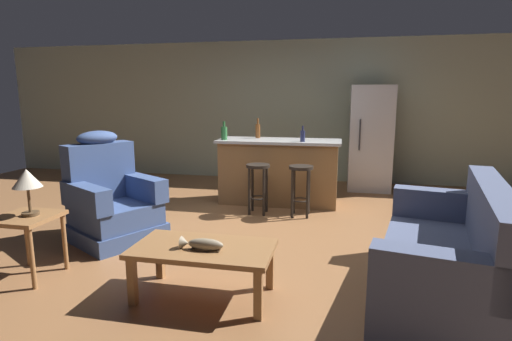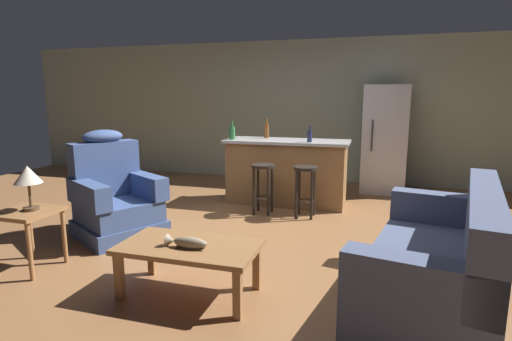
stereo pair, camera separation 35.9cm
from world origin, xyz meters
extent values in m
plane|color=brown|center=(0.00, 0.00, 0.00)|extent=(12.00, 12.00, 0.00)
cube|color=#9EA88E|center=(0.00, 3.12, 1.30)|extent=(12.00, 0.05, 2.60)
cube|color=olive|center=(-0.14, -1.63, 0.40)|extent=(1.10, 0.60, 0.04)
cube|color=olive|center=(-0.63, -1.87, 0.19)|extent=(0.06, 0.06, 0.38)
cube|color=olive|center=(0.35, -1.87, 0.19)|extent=(0.06, 0.06, 0.38)
cube|color=olive|center=(-0.63, -1.39, 0.19)|extent=(0.06, 0.06, 0.38)
cube|color=olive|center=(0.35, -1.39, 0.19)|extent=(0.06, 0.06, 0.38)
cube|color=#4C3823|center=(-0.09, -1.70, 0.43)|extent=(0.22, 0.07, 0.01)
ellipsoid|color=gray|center=(-0.09, -1.70, 0.46)|extent=(0.28, 0.09, 0.09)
cone|color=gray|center=(-0.26, -1.70, 0.46)|extent=(0.06, 0.10, 0.10)
cube|color=#4C5675|center=(1.67, -1.30, 0.10)|extent=(1.20, 2.03, 0.20)
cube|color=#4C5675|center=(1.67, -1.30, 0.31)|extent=(1.20, 2.03, 0.22)
cube|color=#4C5675|center=(1.98, -1.36, 0.68)|extent=(0.57, 1.90, 0.52)
cube|color=#4C5675|center=(1.50, -2.13, 0.56)|extent=(0.86, 0.36, 0.28)
cube|color=#4C5675|center=(1.84, -0.46, 0.56)|extent=(0.86, 0.36, 0.28)
cube|color=#384C7A|center=(-1.52, -0.61, 0.09)|extent=(1.15, 1.15, 0.18)
cube|color=#384C7A|center=(-1.52, -0.61, 0.30)|extent=(1.07, 1.05, 0.24)
cube|color=#384C7A|center=(-1.78, -0.46, 0.74)|extent=(0.58, 0.78, 0.64)
ellipsoid|color=#384C7A|center=(-1.78, -0.46, 1.12)|extent=(0.46, 0.53, 0.16)
cube|color=#384C7A|center=(-1.34, -0.33, 0.55)|extent=(0.78, 0.55, 0.26)
cube|color=#384C7A|center=(-1.67, -0.90, 0.55)|extent=(0.78, 0.55, 0.26)
cube|color=olive|center=(-1.76, -1.61, 0.54)|extent=(0.48, 0.48, 0.04)
cylinder|color=olive|center=(-1.56, -1.81, 0.26)|extent=(0.04, 0.04, 0.52)
cylinder|color=olive|center=(-1.96, -1.41, 0.26)|extent=(0.04, 0.04, 0.52)
cylinder|color=olive|center=(-1.56, -1.41, 0.26)|extent=(0.04, 0.04, 0.52)
cylinder|color=#4C3823|center=(-1.72, -1.60, 0.58)|extent=(0.14, 0.14, 0.03)
cylinder|color=#4C3823|center=(-1.72, -1.60, 0.70)|extent=(0.02, 0.02, 0.22)
cone|color=#BCB29E|center=(-1.72, -1.60, 0.89)|extent=(0.24, 0.24, 0.16)
cube|color=olive|center=(0.00, 1.35, 0.45)|extent=(1.71, 0.63, 0.91)
cube|color=#B2B2B2|center=(0.00, 1.35, 0.93)|extent=(1.80, 0.70, 0.04)
cylinder|color=black|center=(-0.19, 0.72, 0.66)|extent=(0.32, 0.32, 0.04)
torus|color=black|center=(-0.19, 0.72, 0.22)|extent=(0.23, 0.23, 0.02)
cylinder|color=black|center=(-0.29, 0.62, 0.32)|extent=(0.04, 0.04, 0.64)
cylinder|color=black|center=(-0.09, 0.62, 0.32)|extent=(0.04, 0.04, 0.64)
cylinder|color=black|center=(-0.29, 0.82, 0.32)|extent=(0.04, 0.04, 0.64)
cylinder|color=black|center=(-0.09, 0.82, 0.32)|extent=(0.04, 0.04, 0.64)
cylinder|color=black|center=(0.39, 0.72, 0.66)|extent=(0.32, 0.32, 0.04)
torus|color=black|center=(0.39, 0.72, 0.22)|extent=(0.23, 0.23, 0.02)
cylinder|color=black|center=(0.29, 0.62, 0.32)|extent=(0.04, 0.04, 0.64)
cylinder|color=black|center=(0.49, 0.62, 0.32)|extent=(0.04, 0.04, 0.64)
cylinder|color=black|center=(0.29, 0.82, 0.32)|extent=(0.04, 0.04, 0.64)
cylinder|color=black|center=(0.49, 0.82, 0.32)|extent=(0.04, 0.04, 0.64)
cube|color=#B7B7BC|center=(1.38, 2.55, 0.88)|extent=(0.70, 0.66, 1.76)
cylinder|color=#333338|center=(1.18, 2.20, 0.97)|extent=(0.02, 0.02, 0.50)
cylinder|color=#23284C|center=(0.36, 1.16, 1.03)|extent=(0.07, 0.07, 0.16)
cylinder|color=#23284C|center=(0.36, 1.16, 1.14)|extent=(0.03, 0.03, 0.07)
cylinder|color=brown|center=(-0.36, 1.54, 1.06)|extent=(0.07, 0.07, 0.21)
cylinder|color=brown|center=(-0.36, 1.54, 1.21)|extent=(0.03, 0.03, 0.09)
cylinder|color=#2D6B38|center=(-0.79, 1.18, 1.04)|extent=(0.09, 0.09, 0.19)
cylinder|color=#2D6B38|center=(-0.79, 1.18, 1.18)|extent=(0.03, 0.03, 0.08)
camera|label=1|loc=(0.88, -4.44, 1.57)|focal=28.00mm
camera|label=2|loc=(1.23, -4.35, 1.57)|focal=28.00mm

